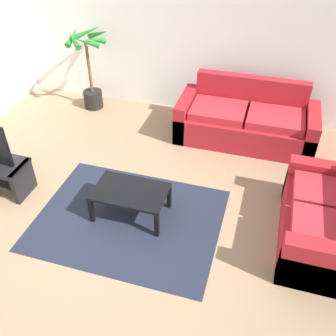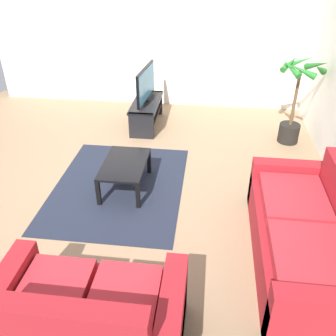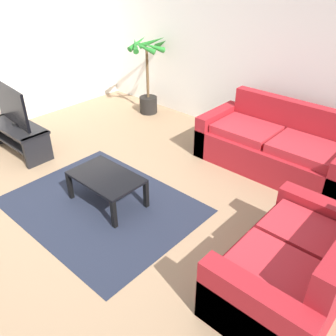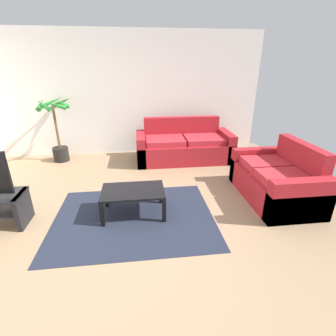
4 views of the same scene
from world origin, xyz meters
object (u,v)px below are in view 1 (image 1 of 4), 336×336
(coffee_table, at_px, (130,194))
(potted_palm, at_px, (90,72))
(couch_loveseat, at_px, (328,223))
(couch_main, at_px, (246,122))

(coffee_table, relative_size, potted_palm, 0.62)
(couch_loveseat, bearing_deg, coffee_table, -174.73)
(couch_main, relative_size, potted_palm, 1.49)
(couch_main, relative_size, coffee_table, 2.39)
(coffee_table, height_order, potted_palm, potted_palm)
(couch_loveseat, xyz_separation_m, coffee_table, (-2.24, -0.21, 0.03))
(couch_loveseat, bearing_deg, couch_main, 121.32)
(coffee_table, bearing_deg, potted_palm, 124.44)
(couch_main, relative_size, couch_loveseat, 1.39)
(couch_loveseat, distance_m, coffee_table, 2.25)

